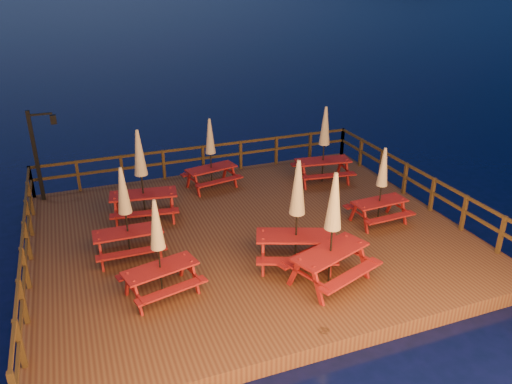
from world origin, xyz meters
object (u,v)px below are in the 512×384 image
(picnic_table_2, at_px, (141,174))
(lamp_post, at_px, (40,147))
(picnic_table_0, at_px, (382,185))
(picnic_table_1, at_px, (158,247))

(picnic_table_2, bearing_deg, lamp_post, 144.85)
(lamp_post, distance_m, picnic_table_0, 10.68)
(picnic_table_0, relative_size, picnic_table_2, 0.84)
(picnic_table_0, height_order, picnic_table_2, picnic_table_2)
(lamp_post, distance_m, picnic_table_2, 3.80)
(picnic_table_0, height_order, picnic_table_1, picnic_table_1)
(picnic_table_0, xyz_separation_m, picnic_table_2, (-6.48, 2.74, 0.24))
(picnic_table_0, relative_size, picnic_table_1, 0.97)
(picnic_table_0, bearing_deg, picnic_table_2, 153.95)
(lamp_post, xyz_separation_m, picnic_table_2, (2.75, -2.61, -0.33))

